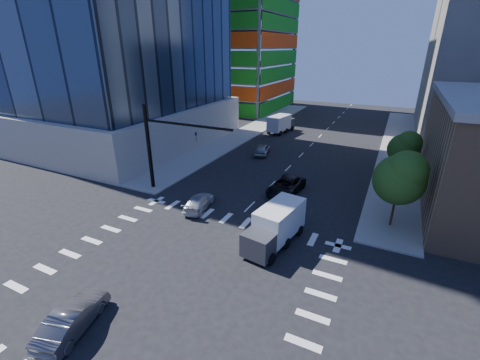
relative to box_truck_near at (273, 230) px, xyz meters
The scene contains 14 objects.
ground 8.24m from the box_truck_near, 122.26° to the right, with size 160.00×160.00×0.00m, color black.
road_markings 8.24m from the box_truck_near, 122.26° to the right, with size 20.00×20.00×0.01m, color silver.
sidewalk_ne 34.14m from the box_truck_near, 76.16° to the left, with size 5.00×60.00×0.15m, color gray.
sidewalk_nw 37.18m from the box_truck_near, 116.94° to the left, with size 5.00×60.00×0.15m, color gray.
construction_building 67.68m from the box_truck_near, 119.97° to the left, with size 25.16×34.50×70.60m.
signal_mast_nw 15.62m from the box_truck_near, 162.11° to the left, with size 10.20×0.40×9.00m.
tree_south 11.37m from the box_truck_near, 40.30° to the left, with size 4.16×4.16×6.82m.
tree_north 21.05m from the box_truck_near, 65.70° to the left, with size 3.54×3.52×5.78m.
car_nb_far 10.04m from the box_truck_near, 102.68° to the left, with size 2.67×5.80×1.61m, color black.
car_sb_near 9.04m from the box_truck_near, 162.46° to the left, with size 1.89×4.65×1.35m, color silver.
car_sb_mid 23.11m from the box_truck_near, 114.41° to the left, with size 1.85×4.60×1.57m, color #919498.
car_sb_cross 14.31m from the box_truck_near, 119.01° to the right, with size 1.62×4.64×1.53m, color #555459.
box_truck_near is the anchor object (origin of this frame).
box_truck_far 36.59m from the box_truck_near, 108.22° to the left, with size 3.42×6.34×3.16m.
Camera 1 is at (11.40, -13.50, 14.44)m, focal length 24.00 mm.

